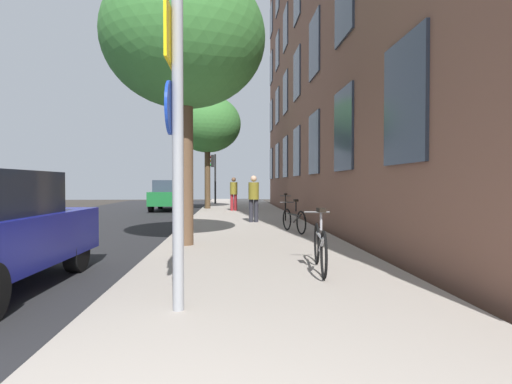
% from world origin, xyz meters
% --- Properties ---
extents(ground_plane, '(41.80, 41.80, 0.00)m').
position_xyz_m(ground_plane, '(-2.40, 15.00, 0.00)').
color(ground_plane, '#332D28').
extents(road_asphalt, '(7.00, 38.00, 0.01)m').
position_xyz_m(road_asphalt, '(-4.50, 15.00, 0.01)').
color(road_asphalt, '#232326').
rests_on(road_asphalt, ground).
extents(sidewalk, '(4.20, 38.00, 0.12)m').
position_xyz_m(sidewalk, '(1.10, 15.00, 0.06)').
color(sidewalk, '#9E9389').
rests_on(sidewalk, ground).
extents(sign_post, '(0.16, 0.60, 3.25)m').
position_xyz_m(sign_post, '(-0.03, 3.32, 2.02)').
color(sign_post, gray).
rests_on(sign_post, sidewalk).
extents(traffic_light, '(0.43, 0.24, 3.27)m').
position_xyz_m(traffic_light, '(-0.54, 25.67, 2.37)').
color(traffic_light, black).
rests_on(traffic_light, sidewalk).
extents(tree_near, '(3.51, 3.51, 5.97)m').
position_xyz_m(tree_near, '(-0.45, 7.89, 4.57)').
color(tree_near, brown).
rests_on(tree_near, sidewalk).
extents(tree_far, '(3.58, 3.58, 6.04)m').
position_xyz_m(tree_far, '(-0.66, 20.69, 4.62)').
color(tree_far, '#4C3823').
rests_on(tree_far, sidewalk).
extents(bicycle_0, '(0.42, 1.76, 0.97)m').
position_xyz_m(bicycle_0, '(1.91, 5.12, 0.50)').
color(bicycle_0, black).
rests_on(bicycle_0, sidewalk).
extents(bicycle_1, '(0.53, 1.64, 0.91)m').
position_xyz_m(bicycle_1, '(2.28, 9.96, 0.47)').
color(bicycle_1, black).
rests_on(bicycle_1, sidewalk).
extents(bicycle_2, '(0.44, 1.75, 0.97)m').
position_xyz_m(bicycle_2, '(2.59, 13.84, 0.50)').
color(bicycle_2, black).
rests_on(bicycle_2, sidewalk).
extents(pedestrian_0, '(0.48, 0.48, 1.61)m').
position_xyz_m(pedestrian_0, '(1.35, 12.92, 1.04)').
color(pedestrian_0, '#26262D').
rests_on(pedestrian_0, sidewalk).
extents(pedestrian_1, '(0.47, 0.47, 1.64)m').
position_xyz_m(pedestrian_1, '(0.72, 18.87, 1.06)').
color(pedestrian_1, maroon).
rests_on(pedestrian_1, sidewalk).
extents(car_1, '(1.81, 4.34, 1.62)m').
position_xyz_m(car_1, '(-2.67, 21.00, 0.84)').
color(car_1, '#19662D').
rests_on(car_1, road_asphalt).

